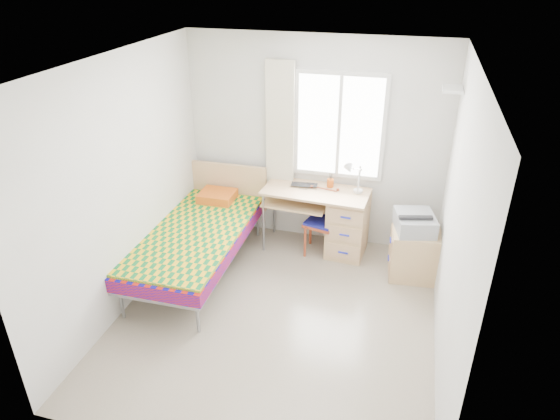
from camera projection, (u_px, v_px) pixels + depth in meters
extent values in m
plane|color=#BCAD93|center=(277.00, 315.00, 5.25)|extent=(3.50, 3.50, 0.00)
plane|color=white|center=(276.00, 62.00, 4.05)|extent=(3.50, 3.50, 0.00)
plane|color=silver|center=(314.00, 143.00, 6.15)|extent=(3.20, 0.00, 3.20)
plane|color=silver|center=(124.00, 186.00, 5.02)|extent=(0.00, 3.50, 3.50)
plane|color=silver|center=(456.00, 227.00, 4.28)|extent=(0.00, 3.50, 3.50)
cube|color=white|center=(339.00, 126.00, 5.95)|extent=(1.10, 0.04, 1.30)
cube|color=white|center=(339.00, 126.00, 5.94)|extent=(1.00, 0.02, 1.20)
cube|color=white|center=(339.00, 127.00, 5.93)|extent=(0.04, 0.02, 1.20)
cube|color=#EEE8C4|center=(280.00, 131.00, 6.12)|extent=(0.35, 0.05, 1.70)
cube|color=white|center=(453.00, 89.00, 5.11)|extent=(0.20, 0.32, 0.03)
cube|color=gray|center=(197.00, 244.00, 5.80)|extent=(0.99, 2.20, 0.07)
cube|color=red|center=(197.00, 238.00, 5.76)|extent=(1.03, 2.22, 0.15)
cube|color=#E9B010|center=(195.00, 232.00, 5.70)|extent=(1.01, 2.10, 0.03)
cube|color=tan|center=(228.00, 185.00, 6.58)|extent=(1.05, 0.05, 0.60)
cube|color=orange|center=(217.00, 196.00, 6.38)|extent=(0.44, 0.37, 0.11)
cylinder|color=gray|center=(122.00, 304.00, 5.14)|extent=(0.04, 0.04, 0.35)
cylinder|color=gray|center=(258.00, 224.00, 6.65)|extent=(0.04, 0.04, 0.35)
cube|color=tan|center=(316.00, 192.00, 6.10)|extent=(1.32, 0.67, 0.03)
cube|color=tan|center=(348.00, 225.00, 6.19)|extent=(0.49, 0.60, 0.77)
cube|color=tan|center=(297.00, 202.00, 6.23)|extent=(0.82, 0.60, 0.02)
cylinder|color=gray|center=(263.00, 224.00, 6.21)|extent=(0.03, 0.03, 0.77)
cylinder|color=gray|center=(274.00, 206.00, 6.63)|extent=(0.03, 0.03, 0.77)
cube|color=#93351C|center=(321.00, 224.00, 6.18)|extent=(0.43, 0.43, 0.04)
cube|color=navy|center=(321.00, 222.00, 6.16)|extent=(0.41, 0.41, 0.04)
cube|color=#93351C|center=(324.00, 200.00, 6.20)|extent=(0.32, 0.10, 0.36)
cylinder|color=#93351C|center=(305.00, 242.00, 6.17)|extent=(0.03, 0.03, 0.41)
cylinder|color=#93351C|center=(336.00, 219.00, 6.27)|extent=(0.04, 0.04, 0.83)
cube|color=tan|center=(414.00, 253.00, 5.77)|extent=(0.57, 0.53, 0.59)
cube|color=tan|center=(391.00, 240.00, 5.78)|extent=(0.05, 0.44, 0.21)
cube|color=tan|center=(389.00, 258.00, 5.89)|extent=(0.05, 0.44, 0.21)
cube|color=gray|center=(415.00, 222.00, 5.62)|extent=(0.51, 0.56, 0.20)
cube|color=black|center=(416.00, 215.00, 5.57)|extent=(0.41, 0.46, 0.02)
imported|color=black|center=(304.00, 187.00, 6.16)|extent=(0.35, 0.24, 0.03)
cylinder|color=orange|center=(330.00, 183.00, 6.17)|extent=(0.09, 0.09, 0.10)
cylinder|color=white|center=(358.00, 191.00, 6.04)|extent=(0.11, 0.11, 0.03)
cylinder|color=white|center=(359.00, 179.00, 5.97)|extent=(0.02, 0.13, 0.30)
cylinder|color=white|center=(357.00, 169.00, 5.84)|extent=(0.14, 0.26, 0.12)
cone|color=white|center=(349.00, 169.00, 5.75)|extent=(0.16, 0.17, 0.14)
imported|color=gray|center=(303.00, 205.00, 6.22)|extent=(0.25, 0.29, 0.02)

